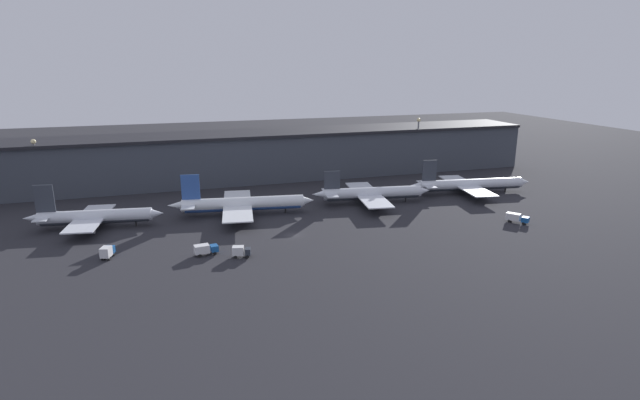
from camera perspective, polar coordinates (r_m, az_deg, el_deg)
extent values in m
plane|color=#26262B|center=(146.74, -3.17, -4.02)|extent=(600.00, 600.00, 0.00)
cube|color=#3D424C|center=(216.09, -8.27, 4.82)|extent=(255.50, 24.10, 19.07)
cube|color=black|center=(214.47, -8.37, 7.48)|extent=(255.50, 26.10, 1.20)
cylinder|color=silver|center=(166.22, -24.25, -1.70)|extent=(33.00, 8.60, 3.94)
cylinder|color=#333842|center=(166.41, -24.22, -1.93)|extent=(31.29, 7.78, 3.35)
cone|color=silver|center=(162.47, -18.27, -1.47)|extent=(5.22, 4.39, 3.75)
cone|color=silver|center=(171.68, -29.99, -1.81)|extent=(6.34, 4.17, 3.35)
cube|color=#333842|center=(168.84, -28.99, 0.13)|extent=(5.52, 1.19, 8.33)
cube|color=silver|center=(170.43, -28.95, -1.68)|extent=(5.38, 10.77, 0.24)
cube|color=silver|center=(166.79, -24.78, -1.88)|extent=(12.69, 29.59, 0.36)
cylinder|color=gray|center=(174.32, -23.75, -1.51)|extent=(4.60, 2.77, 2.17)
cylinder|color=gray|center=(159.54, -25.10, -3.17)|extent=(4.60, 2.77, 2.17)
cylinder|color=black|center=(164.38, -20.28, -2.50)|extent=(0.50, 0.50, 1.77)
cylinder|color=black|center=(168.91, -24.55, -2.49)|extent=(0.50, 0.50, 1.77)
cylinder|color=black|center=(166.01, -24.82, -2.82)|extent=(0.50, 0.50, 1.77)
cylinder|color=white|center=(166.53, -8.74, -0.37)|extent=(39.86, 9.80, 4.16)
cylinder|color=#2D519E|center=(166.73, -8.73, -0.61)|extent=(37.81, 8.90, 3.53)
cone|color=white|center=(167.96, -1.53, -0.06)|extent=(5.50, 4.62, 3.95)
cone|color=white|center=(167.70, -16.03, -0.58)|extent=(6.68, 4.39, 3.53)
cube|color=#2D519E|center=(165.73, -14.59, 1.44)|extent=(5.82, 1.23, 8.21)
cube|color=white|center=(167.19, -14.73, -0.42)|extent=(6.07, 14.07, 0.24)
cube|color=white|center=(166.67, -9.41, -0.57)|extent=(14.47, 38.73, 0.36)
cylinder|color=gray|center=(177.24, -9.02, -0.05)|extent=(4.85, 2.92, 2.29)
cylinder|color=gray|center=(156.92, -8.93, -2.10)|extent=(4.85, 2.92, 2.29)
cylinder|color=black|center=(168.01, -3.96, -1.15)|extent=(0.50, 0.50, 1.87)
cylinder|color=black|center=(168.97, -9.38, -1.23)|extent=(0.50, 0.50, 1.87)
cylinder|color=black|center=(165.78, -9.37, -1.56)|extent=(0.50, 0.50, 1.87)
cylinder|color=silver|center=(179.25, 6.05, 0.83)|extent=(35.58, 9.08, 4.05)
cylinder|color=#333842|center=(179.43, 6.05, 0.61)|extent=(33.75, 8.23, 3.45)
cone|color=silver|center=(185.07, 11.71, 1.06)|extent=(5.37, 4.51, 3.85)
cone|color=silver|center=(175.17, 0.02, 0.67)|extent=(6.51, 4.28, 3.45)
cube|color=#333842|center=(174.70, 1.39, 2.29)|extent=(5.67, 1.21, 6.40)
cube|color=silver|center=(175.68, 1.16, 0.82)|extent=(5.86, 13.32, 0.24)
cube|color=silver|center=(178.93, 5.50, 0.65)|extent=(13.95, 36.68, 0.36)
cylinder|color=gray|center=(188.90, 5.03, 1.03)|extent=(4.73, 2.85, 2.23)
cylinder|color=gray|center=(170.27, 6.69, -0.63)|extent=(4.73, 2.85, 2.23)
cylinder|color=black|center=(183.61, 9.76, 0.10)|extent=(0.50, 0.50, 1.82)
cylinder|color=black|center=(181.07, 5.35, 0.04)|extent=(0.50, 0.50, 1.82)
cylinder|color=black|center=(178.05, 5.61, -0.24)|extent=(0.50, 0.50, 1.82)
cylinder|color=silver|center=(200.16, 16.91, 1.76)|extent=(41.22, 9.80, 3.95)
cylinder|color=#333842|center=(200.32, 16.89, 1.57)|extent=(39.10, 8.92, 3.36)
cone|color=silver|center=(210.58, 22.23, 1.93)|extent=(5.23, 4.39, 3.75)
cone|color=silver|center=(191.51, 11.01, 1.64)|extent=(6.35, 4.17, 3.36)
cube|color=#333842|center=(191.93, 12.41, 3.32)|extent=(5.53, 1.19, 7.86)
cube|color=silver|center=(192.79, 12.09, 1.77)|extent=(5.67, 12.69, 0.24)
cube|color=silver|center=(199.38, 16.37, 1.61)|extent=(13.48, 34.92, 0.36)
cylinder|color=gray|center=(208.57, 15.53, 1.89)|extent=(4.61, 2.77, 2.17)
cylinder|color=gray|center=(192.00, 17.87, 0.55)|extent=(4.61, 2.77, 2.17)
cylinder|color=black|center=(207.51, 20.41, 1.11)|extent=(0.50, 0.50, 1.78)
cylinder|color=black|center=(201.32, 16.12, 1.06)|extent=(0.50, 0.50, 1.78)
cylinder|color=black|center=(198.57, 16.51, 0.83)|extent=(0.50, 0.50, 1.78)
cube|color=#195199|center=(168.21, 22.41, -2.08)|extent=(2.96, 2.93, 1.66)
cube|color=silver|center=(168.97, 21.22, -1.79)|extent=(4.24, 4.70, 2.22)
cylinder|color=black|center=(169.33, 22.38, -2.36)|extent=(0.97, 1.05, 0.90)
cylinder|color=black|center=(167.80, 22.24, -2.50)|extent=(0.97, 1.05, 0.90)
cylinder|color=black|center=(170.33, 20.97, -2.11)|extent=(0.97, 1.05, 0.90)
cylinder|color=black|center=(168.82, 20.81, -2.25)|extent=(0.97, 1.05, 0.90)
cube|color=#195199|center=(142.04, -22.85, -5.23)|extent=(2.59, 2.05, 1.91)
cube|color=silver|center=(139.69, -23.26, -5.48)|extent=(3.05, 3.52, 2.54)
cylinder|color=black|center=(142.65, -23.14, -5.70)|extent=(0.81, 1.03, 0.90)
cylinder|color=black|center=(142.01, -22.50, -5.72)|extent=(0.81, 1.03, 0.90)
cylinder|color=black|center=(140.01, -23.61, -6.14)|extent=(0.81, 1.03, 0.90)
cylinder|color=black|center=(139.36, -22.97, -6.17)|extent=(0.81, 1.03, 0.90)
cube|color=#282D38|center=(131.31, -8.24, -5.83)|extent=(1.87, 2.45, 1.69)
cube|color=silver|center=(131.44, -9.34, -5.73)|extent=(3.32, 2.81, 2.26)
cylinder|color=black|center=(132.49, -8.26, -6.15)|extent=(1.00, 0.74, 0.90)
cylinder|color=black|center=(130.97, -8.31, -6.42)|extent=(1.00, 0.74, 0.90)
cylinder|color=black|center=(132.76, -9.55, -6.16)|extent=(1.00, 0.74, 0.90)
cylinder|color=black|center=(131.25, -9.61, -6.43)|extent=(1.00, 0.74, 0.90)
cube|color=#195199|center=(135.27, -11.99, -5.39)|extent=(2.14, 2.70, 1.61)
cube|color=silver|center=(134.55, -13.36, -5.47)|extent=(4.08, 2.96, 2.14)
cylinder|color=black|center=(136.46, -12.13, -5.69)|extent=(0.97, 0.73, 0.90)
cylinder|color=black|center=(134.77, -11.94, -5.96)|extent=(0.97, 0.73, 0.90)
cylinder|color=black|center=(135.74, -13.74, -5.91)|extent=(0.97, 0.73, 0.90)
cylinder|color=black|center=(134.04, -13.58, -6.18)|extent=(0.97, 0.73, 0.90)
cylinder|color=slate|center=(207.43, -29.53, 2.79)|extent=(0.70, 0.70, 21.04)
sphere|color=beige|center=(205.66, -29.94, 5.81)|extent=(1.80, 1.80, 1.80)
cylinder|color=slate|center=(230.06, 11.06, 5.91)|extent=(0.70, 0.70, 23.57)
sphere|color=beige|center=(228.38, 11.22, 8.97)|extent=(1.80, 1.80, 1.80)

